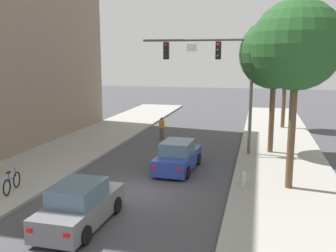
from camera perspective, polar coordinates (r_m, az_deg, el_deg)
name	(u,v)px	position (r m, az deg, el deg)	size (l,w,h in m)	color
ground_plane	(137,193)	(17.23, -4.60, -9.92)	(120.00, 120.00, 0.00)	#424247
sidewalk_left	(9,180)	(20.12, -22.65, -7.50)	(5.00, 60.00, 0.15)	#99968E
sidewalk_right	(290,204)	(16.49, 17.84, -11.07)	(5.00, 60.00, 0.15)	#99968E
traffic_signal_mast	(219,67)	(23.27, 7.69, 8.72)	(6.75, 0.38, 7.50)	#514C47
car_lead_blue	(178,157)	(20.30, 1.50, -4.63)	(2.00, 4.32, 1.60)	navy
car_following_grey	(80,206)	(14.18, -13.00, -11.59)	(1.91, 4.28, 1.60)	slate
pedestrian_crossing_road	(162,127)	(27.72, -0.93, -0.19)	(0.36, 0.22, 1.64)	brown
bicycle_leaning	(12,183)	(18.12, -22.31, -7.86)	(0.46, 1.74, 0.98)	black
fire_hydrant	(243,179)	(17.78, 11.16, -7.72)	(0.48, 0.24, 0.72)	#B2B2B7
street_tree_nearest	(297,46)	(17.30, 18.69, 11.32)	(3.87, 3.87, 8.23)	brown
street_tree_second	(275,54)	(23.82, 15.67, 10.34)	(4.22, 4.22, 8.11)	brown
street_tree_third	(286,65)	(32.84, 17.19, 8.74)	(2.99, 2.99, 6.72)	brown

